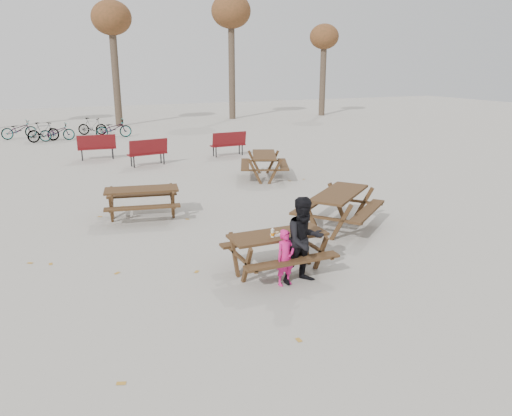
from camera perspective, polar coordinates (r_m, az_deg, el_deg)
name	(u,v)px	position (r m, az deg, el deg)	size (l,w,h in m)	color
ground	(277,272)	(9.50, 2.46, -7.36)	(80.00, 80.00, 0.00)	gray
main_picnic_table	(278,243)	(9.28, 2.50, -4.04)	(1.80, 1.45, 0.78)	#341D12
food_tray	(276,235)	(9.09, 2.30, -3.08)	(0.18, 0.11, 0.04)	white
bread_roll	(276,233)	(9.08, 2.30, -2.83)	(0.14, 0.06, 0.05)	tan
soda_bottle	(273,233)	(9.00, 1.90, -2.91)	(0.07, 0.07, 0.17)	silver
child	(286,258)	(8.82, 3.40, -5.68)	(0.37, 0.24, 1.02)	#CA196B
adult	(304,240)	(8.85, 5.53, -3.72)	(0.77, 0.60, 1.58)	black
picnic_table_east	(339,210)	(11.98, 9.43, -0.25)	(2.06, 1.66, 0.89)	#341D12
picnic_table_north	(142,203)	(12.91, -12.85, 0.51)	(1.81, 1.46, 0.78)	#341D12
picnic_table_far	(264,166)	(17.02, 0.94, 4.79)	(1.95, 1.57, 0.84)	#341D12
park_bench_row	(108,150)	(20.50, -16.55, 6.36)	(12.32, 2.75, 1.03)	maroon
bicycle_row	(66,130)	(27.96, -20.90, 8.37)	(6.43, 2.79, 0.98)	black
tree_row	(108,22)	(33.37, -16.53, 19.74)	(32.17, 3.52, 8.26)	#382B21
fallen_leaves	(250,230)	(11.81, -0.72, -2.50)	(11.00, 11.00, 0.01)	#AA7828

